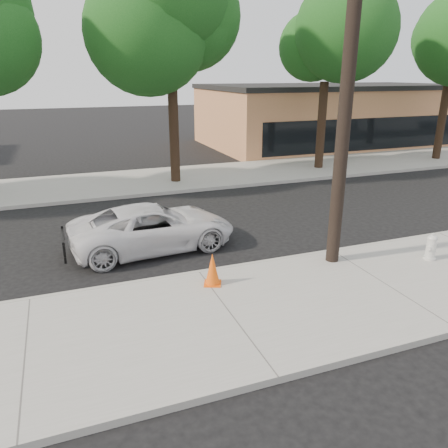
% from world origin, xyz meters
% --- Properties ---
extents(ground, '(120.00, 120.00, 0.00)m').
position_xyz_m(ground, '(0.00, 0.00, 0.00)').
color(ground, black).
rests_on(ground, ground).
extents(near_sidewalk, '(90.00, 4.40, 0.15)m').
position_xyz_m(near_sidewalk, '(0.00, -4.30, 0.07)').
color(near_sidewalk, gray).
rests_on(near_sidewalk, ground).
extents(far_sidewalk, '(90.00, 5.00, 0.15)m').
position_xyz_m(far_sidewalk, '(0.00, 8.50, 0.07)').
color(far_sidewalk, gray).
rests_on(far_sidewalk, ground).
extents(curb_near, '(90.00, 0.12, 0.16)m').
position_xyz_m(curb_near, '(0.00, -2.10, 0.07)').
color(curb_near, '#9E9B93').
rests_on(curb_near, ground).
extents(building_main, '(18.00, 10.00, 4.00)m').
position_xyz_m(building_main, '(16.00, 16.00, 2.00)').
color(building_main, '#BD784F').
rests_on(building_main, ground).
extents(utility_pole, '(1.40, 0.34, 9.00)m').
position_xyz_m(utility_pole, '(3.60, -2.70, 4.70)').
color(utility_pole, black).
rests_on(utility_pole, near_sidewalk).
extents(tree_c, '(4.96, 4.80, 9.55)m').
position_xyz_m(tree_c, '(2.22, 7.64, 6.91)').
color(tree_c, black).
rests_on(tree_c, far_sidewalk).
extents(tree_d, '(4.50, 4.35, 8.75)m').
position_xyz_m(tree_d, '(10.20, 7.95, 6.37)').
color(tree_d, black).
rests_on(tree_d, far_sidewalk).
extents(police_cruiser, '(4.96, 2.59, 1.33)m').
position_xyz_m(police_cruiser, '(-0.66, 0.19, 0.67)').
color(police_cruiser, silver).
rests_on(police_cruiser, ground).
extents(fire_hydrant, '(0.37, 0.34, 0.70)m').
position_xyz_m(fire_hydrant, '(6.12, -3.58, 0.49)').
color(fire_hydrant, silver).
rests_on(fire_hydrant, near_sidewalk).
extents(traffic_cone, '(0.53, 0.53, 0.79)m').
position_xyz_m(traffic_cone, '(0.10, -2.89, 0.53)').
color(traffic_cone, '#EE560C').
rests_on(traffic_cone, near_sidewalk).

